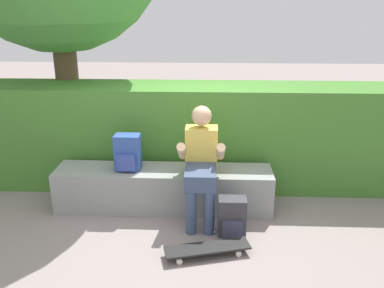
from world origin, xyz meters
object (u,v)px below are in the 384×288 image
(skateboard_near_person, at_px, (207,248))
(backpack_on_bench, at_px, (128,153))
(bench_main, at_px, (164,189))
(person_skater, at_px, (201,161))
(backpack_on_ground, at_px, (232,217))

(skateboard_near_person, bearing_deg, backpack_on_bench, 134.46)
(bench_main, distance_m, backpack_on_bench, 0.58)
(person_skater, relative_size, skateboard_near_person, 1.48)
(bench_main, relative_size, backpack_on_bench, 6.05)
(bench_main, height_order, person_skater, person_skater)
(person_skater, height_order, backpack_on_ground, person_skater)
(backpack_on_ground, bearing_deg, person_skater, 134.75)
(bench_main, xyz_separation_m, skateboard_near_person, (0.50, -0.92, -0.16))
(skateboard_near_person, height_order, backpack_on_bench, backpack_on_bench)
(backpack_on_bench, bearing_deg, backpack_on_ground, -25.24)
(backpack_on_bench, xyz_separation_m, backpack_on_ground, (1.13, -0.53, -0.47))
(person_skater, xyz_separation_m, backpack_on_bench, (-0.81, 0.21, -0.00))
(bench_main, bearing_deg, backpack_on_bench, -178.61)
(skateboard_near_person, bearing_deg, person_skater, 96.38)
(person_skater, height_order, backpack_on_bench, person_skater)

